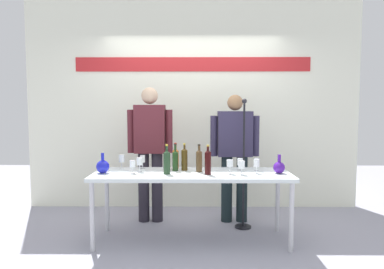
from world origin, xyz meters
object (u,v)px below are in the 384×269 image
object	(u,v)px
wine_bottle_1	(167,161)
wine_glass_left_1	(133,164)
wine_bottle_2	(199,160)
wine_glass_right_0	(256,163)
wine_glass_left_3	(143,159)
wine_glass_right_1	(230,163)
wine_glass_right_2	(257,162)
microphone_stand	(243,185)
wine_bottle_5	(175,160)
decanter_blue_right	(279,167)
presenter_right	(235,150)
wine_glass_left_0	(140,162)
wine_bottle_4	(208,161)
presenter_left	(150,146)
wine_bottle_3	(184,159)
wine_glass_right_3	(241,165)
display_table	(192,178)
wine_glass_left_2	(122,159)
decanter_blue_left	(103,166)
wine_glass_right_4	(240,162)
wine_bottle_0	(176,158)

from	to	relation	value
wine_bottle_1	wine_glass_left_1	xyz separation A→B (m)	(-0.37, 0.04, -0.04)
wine_bottle_2	wine_glass_right_0	size ratio (longest dim) A/B	1.99
wine_glass_left_3	wine_glass_right_1	xyz separation A→B (m)	(0.98, -0.31, 0.00)
wine_glass_right_2	microphone_stand	size ratio (longest dim) A/B	0.09
wine_bottle_5	wine_glass_right_1	bearing A→B (deg)	-16.74
wine_glass_right_2	decanter_blue_right	bearing A→B (deg)	-34.76
presenter_right	wine_glass_left_0	world-z (taller)	presenter_right
decanter_blue_right	wine_bottle_4	world-z (taller)	wine_bottle_4
presenter_left	wine_bottle_4	xyz separation A→B (m)	(0.71, -0.77, -0.08)
wine_bottle_5	wine_glass_right_1	distance (m)	0.62
wine_bottle_3	wine_bottle_5	xyz separation A→B (m)	(-0.10, -0.02, -0.01)
wine_glass_left_3	wine_glass_right_3	xyz separation A→B (m)	(1.10, -0.35, -0.01)
display_table	presenter_left	distance (m)	0.90
wine_bottle_5	wine_glass_left_3	xyz separation A→B (m)	(-0.39, 0.13, -0.01)
wine_glass_left_3	wine_glass_right_0	world-z (taller)	wine_glass_left_3
decanter_blue_right	wine_bottle_1	world-z (taller)	wine_bottle_1
wine_bottle_1	wine_glass_left_3	size ratio (longest dim) A/B	2.03
wine_glass_right_0	wine_glass_left_0	bearing A→B (deg)	176.15
wine_bottle_1	wine_bottle_4	size ratio (longest dim) A/B	1.01
decanter_blue_right	wine_glass_right_1	xyz separation A→B (m)	(-0.53, -0.03, 0.04)
wine_bottle_2	wine_glass_left_3	world-z (taller)	wine_bottle_2
wine_glass_left_2	wine_glass_left_3	xyz separation A→B (m)	(0.24, -0.01, -0.00)
decanter_blue_left	wine_bottle_1	bearing A→B (deg)	-3.64
presenter_left	wine_glass_left_3	world-z (taller)	presenter_left
wine_bottle_1	wine_glass_left_2	size ratio (longest dim) A/B	1.98
decanter_blue_right	wine_bottle_1	size ratio (longest dim) A/B	0.64
wine_bottle_4	wine_glass_left_1	distance (m)	0.81
wine_glass_left_1	wine_bottle_1	bearing A→B (deg)	-5.71
display_table	wine_bottle_4	bearing A→B (deg)	-32.34
wine_glass_right_4	microphone_stand	world-z (taller)	microphone_stand
presenter_right	wine_bottle_5	xyz separation A→B (m)	(-0.73, -0.54, -0.05)
presenter_left	wine_bottle_1	distance (m)	0.79
presenter_left	wine_glass_right_3	distance (m)	1.32
wine_glass_right_4	wine_glass_left_3	bearing A→B (deg)	174.24
presenter_right	wine_bottle_3	distance (m)	0.81
wine_glass_left_2	microphone_stand	distance (m)	1.49
decanter_blue_left	wine_bottle_2	distance (m)	1.05
display_table	presenter_right	size ratio (longest dim) A/B	1.32
presenter_left	wine_glass_right_4	size ratio (longest dim) A/B	12.25
presenter_right	wine_glass_right_1	size ratio (longest dim) A/B	10.66
wine_bottle_1	wine_glass_left_2	distance (m)	0.65
wine_glass_left_2	wine_glass_right_2	world-z (taller)	wine_glass_left_2
wine_bottle_2	wine_glass_right_2	bearing A→B (deg)	5.38
wine_bottle_0	display_table	bearing A→B (deg)	-55.52
presenter_left	wine_bottle_0	world-z (taller)	presenter_left
wine_bottle_3	microphone_stand	bearing A→B (deg)	21.50
wine_bottle_2	presenter_right	bearing A→B (deg)	52.84
wine_glass_right_3	wine_glass_left_2	bearing A→B (deg)	164.88
decanter_blue_right	presenter_left	bearing A→B (deg)	154.80
wine_glass_left_1	wine_glass_right_1	bearing A→B (deg)	-1.02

